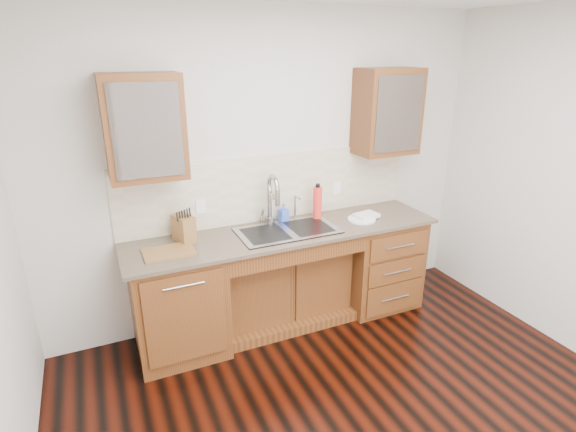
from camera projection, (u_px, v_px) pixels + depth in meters
name	position (u px, v px, depth m)	size (l,w,h in m)	color
wall_back	(270.00, 170.00, 3.96)	(4.00, 0.10, 2.70)	beige
base_cabinet_left	(178.00, 302.00, 3.61)	(0.70, 0.62, 0.88)	#593014
base_cabinet_center	(282.00, 283.00, 4.08)	(1.20, 0.44, 0.70)	#593014
base_cabinet_right	(376.00, 260.00, 4.33)	(0.70, 0.62, 0.88)	#593014
countertop	(287.00, 232.00, 3.80)	(2.70, 0.65, 0.03)	#84705B
backsplash	(272.00, 187.00, 3.96)	(2.70, 0.02, 0.59)	beige
sink	(288.00, 240.00, 3.81)	(0.84, 0.46, 0.19)	#9E9EA5
faucet	(269.00, 202.00, 3.88)	(0.04, 0.04, 0.40)	#999993
filter_tap	(295.00, 206.00, 4.01)	(0.02, 0.02, 0.24)	#999993
upper_cabinet_left	(144.00, 127.00, 3.21)	(0.55, 0.34, 0.75)	#593014
upper_cabinet_right	(387.00, 112.00, 4.01)	(0.55, 0.34, 0.75)	#593014
outlet_left	(201.00, 207.00, 3.73)	(0.08, 0.01, 0.12)	white
outlet_right	(337.00, 188.00, 4.23)	(0.08, 0.01, 0.12)	white
soap_bottle	(283.00, 213.00, 3.98)	(0.07, 0.07, 0.16)	blue
water_bottle	(317.00, 203.00, 4.01)	(0.08, 0.08, 0.30)	red
plate	(362.00, 219.00, 4.03)	(0.25, 0.25, 0.01)	white
dish_towel	(366.00, 215.00, 4.05)	(0.21, 0.15, 0.03)	white
knife_block	(184.00, 229.00, 3.55)	(0.12, 0.19, 0.21)	#A06325
cutting_board	(169.00, 252.00, 3.37)	(0.37, 0.26, 0.02)	olive
cup_left_a	(134.00, 135.00, 3.20)	(0.13, 0.13, 0.10)	white
cup_left_b	(152.00, 135.00, 3.25)	(0.09, 0.09, 0.09)	white
cup_right_a	(382.00, 117.00, 4.01)	(0.13, 0.13, 0.10)	white
cup_right_b	(397.00, 117.00, 4.07)	(0.11, 0.11, 0.10)	white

